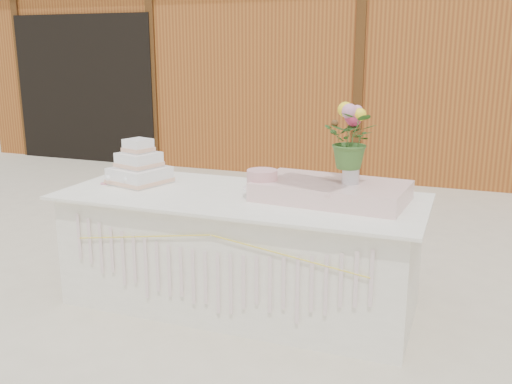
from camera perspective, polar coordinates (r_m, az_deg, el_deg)
ground at (r=4.00m, az=-1.55°, el=-11.05°), size 80.00×80.00×0.00m
barn at (r=9.44m, az=12.62°, el=13.67°), size 12.60×4.60×3.30m
cake_table at (r=3.85m, az=-1.62°, el=-5.86°), size 2.40×1.00×0.77m
wedding_cake at (r=4.12m, az=-11.59°, el=2.32°), size 0.44×0.44×0.32m
pink_cake_stand at (r=3.66m, az=0.62°, el=1.00°), size 0.25×0.25×0.18m
satin_runner at (r=3.63m, az=7.54°, el=0.11°), size 0.97×0.61×0.12m
flower_vase at (r=3.58m, az=9.46°, el=1.97°), size 0.11×0.11×0.14m
bouquet at (r=3.54m, az=9.62°, el=5.92°), size 0.34×0.30×0.35m
loose_flowers at (r=4.28m, az=-13.29°, el=1.29°), size 0.24×0.35×0.02m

